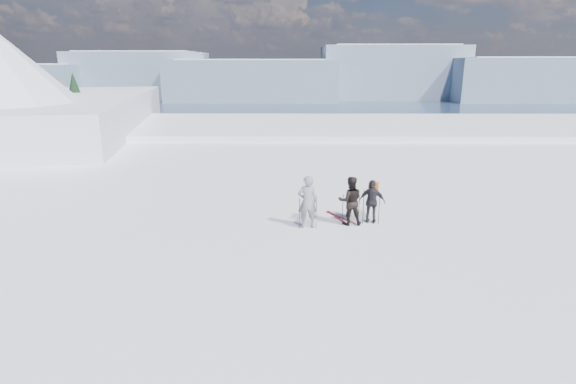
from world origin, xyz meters
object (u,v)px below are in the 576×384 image
skier_dark (350,201)px  skier_pack (372,202)px  skis_loose (339,217)px  skier_grey (307,202)px

skier_dark → skier_pack: bearing=-169.8°
skier_pack → skis_loose: (-1.19, 0.56, -0.83)m
skier_grey → skier_dark: (1.62, 0.35, -0.06)m
skier_pack → skier_dark: bearing=28.3°
skier_grey → skis_loose: skier_grey is taller
skier_grey → skier_pack: (2.47, 0.53, -0.15)m
skier_grey → skier_dark: skier_grey is taller
skier_pack → skis_loose: bearing=-8.8°
skier_dark → skier_pack: size_ratio=1.10×
skier_pack → skis_loose: size_ratio=1.05×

